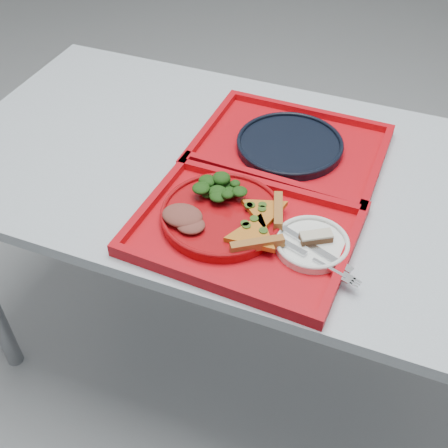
# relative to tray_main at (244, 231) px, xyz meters

# --- Properties ---
(ground) EXTENTS (10.00, 10.00, 0.00)m
(ground) POSITION_rel_tray_main_xyz_m (-0.01, 0.21, -0.76)
(ground) COLOR gray
(ground) RESTS_ON ground
(table) EXTENTS (1.60, 0.80, 0.75)m
(table) POSITION_rel_tray_main_xyz_m (-0.01, 0.21, -0.08)
(table) COLOR #A3ABB7
(table) RESTS_ON ground
(tray_main) EXTENTS (0.47, 0.37, 0.01)m
(tray_main) POSITION_rel_tray_main_xyz_m (0.00, 0.00, 0.00)
(tray_main) COLOR #BD0913
(tray_main) RESTS_ON table
(tray_far) EXTENTS (0.46, 0.36, 0.01)m
(tray_far) POSITION_rel_tray_main_xyz_m (0.01, 0.31, 0.00)
(tray_far) COLOR #BD0913
(tray_far) RESTS_ON table
(dinner_plate) EXTENTS (0.26, 0.26, 0.02)m
(dinner_plate) POSITION_rel_tray_main_xyz_m (-0.05, 0.01, 0.02)
(dinner_plate) COLOR #9A0A0E
(dinner_plate) RESTS_ON tray_main
(side_plate) EXTENTS (0.15, 0.15, 0.01)m
(side_plate) POSITION_rel_tray_main_xyz_m (0.14, 0.00, 0.01)
(side_plate) COLOR white
(side_plate) RESTS_ON tray_main
(navy_plate) EXTENTS (0.26, 0.26, 0.02)m
(navy_plate) POSITION_rel_tray_main_xyz_m (0.01, 0.31, 0.01)
(navy_plate) COLOR black
(navy_plate) RESTS_ON tray_far
(pizza_slice_a) EXTENTS (0.16, 0.16, 0.02)m
(pizza_slice_a) POSITION_rel_tray_main_xyz_m (0.03, -0.03, 0.03)
(pizza_slice_a) COLOR gold
(pizza_slice_a) RESTS_ON dinner_plate
(pizza_slice_b) EXTENTS (0.14, 0.13, 0.02)m
(pizza_slice_b) POSITION_rel_tray_main_xyz_m (0.03, 0.04, 0.03)
(pizza_slice_b) COLOR gold
(pizza_slice_b) RESTS_ON dinner_plate
(salad_heap) EXTENTS (0.10, 0.09, 0.05)m
(salad_heap) POSITION_rel_tray_main_xyz_m (-0.07, 0.07, 0.05)
(salad_heap) COLOR black
(salad_heap) RESTS_ON dinner_plate
(meat_portion) EXTENTS (0.09, 0.07, 0.03)m
(meat_portion) POSITION_rel_tray_main_xyz_m (-0.12, -0.04, 0.04)
(meat_portion) COLOR brown
(meat_portion) RESTS_ON dinner_plate
(dessert_bar) EXTENTS (0.07, 0.06, 0.02)m
(dessert_bar) POSITION_rel_tray_main_xyz_m (0.15, 0.01, 0.03)
(dessert_bar) COLOR #4C2F19
(dessert_bar) RESTS_ON side_plate
(knife) EXTENTS (0.18, 0.08, 0.01)m
(knife) POSITION_rel_tray_main_xyz_m (0.15, -0.01, 0.02)
(knife) COLOR silver
(knife) RESTS_ON side_plate
(fork) EXTENTS (0.18, 0.08, 0.01)m
(fork) POSITION_rel_tray_main_xyz_m (0.16, -0.05, 0.02)
(fork) COLOR silver
(fork) RESTS_ON side_plate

